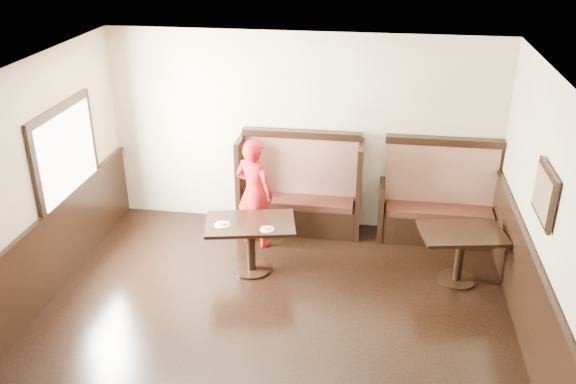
% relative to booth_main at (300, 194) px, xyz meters
% --- Properties ---
extents(ground, '(7.00, 7.00, 0.00)m').
position_rel_booth_main_xyz_m(ground, '(0.00, -3.30, -0.53)').
color(ground, black).
rests_on(ground, ground).
extents(room_shell, '(7.00, 7.00, 7.00)m').
position_rel_booth_main_xyz_m(room_shell, '(-0.30, -3.01, 0.14)').
color(room_shell, beige).
rests_on(room_shell, ground).
extents(booth_main, '(1.75, 0.72, 1.45)m').
position_rel_booth_main_xyz_m(booth_main, '(0.00, 0.00, 0.00)').
color(booth_main, black).
rests_on(booth_main, ground).
extents(booth_neighbor, '(1.65, 0.72, 1.45)m').
position_rel_booth_main_xyz_m(booth_neighbor, '(1.95, -0.00, -0.05)').
color(booth_neighbor, black).
rests_on(booth_neighbor, ground).
extents(table_main, '(1.22, 0.90, 0.70)m').
position_rel_booth_main_xyz_m(table_main, '(-0.46, -1.27, 0.01)').
color(table_main, black).
rests_on(table_main, ground).
extents(table_neighbor, '(1.10, 0.83, 0.70)m').
position_rel_booth_main_xyz_m(table_neighbor, '(2.14, -1.12, -0.01)').
color(table_neighbor, black).
rests_on(table_neighbor, ground).
extents(child, '(0.66, 0.55, 1.54)m').
position_rel_booth_main_xyz_m(child, '(-0.55, -0.56, 0.25)').
color(child, '#A31116').
rests_on(child, ground).
extents(pizza_plate_left, '(0.20, 0.20, 0.04)m').
position_rel_booth_main_xyz_m(pizza_plate_left, '(-0.78, -1.39, 0.19)').
color(pizza_plate_left, white).
rests_on(pizza_plate_left, table_main).
extents(pizza_plate_right, '(0.17, 0.17, 0.03)m').
position_rel_booth_main_xyz_m(pizza_plate_right, '(-0.22, -1.43, 0.19)').
color(pizza_plate_right, white).
rests_on(pizza_plate_right, table_main).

